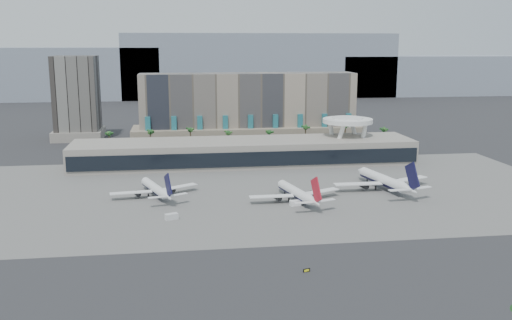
{
  "coord_description": "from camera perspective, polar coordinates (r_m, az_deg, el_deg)",
  "views": [
    {
      "loc": [
        -33.09,
        -169.42,
        59.78
      ],
      "look_at": [
        -3.89,
        40.0,
        16.27
      ],
      "focal_mm": 40.0,
      "sensor_mm": 36.0,
      "label": 1
    }
  ],
  "objects": [
    {
      "name": "ground",
      "position": [
        182.68,
        2.97,
        -7.49
      ],
      "size": [
        900.0,
        900.0,
        0.0
      ],
      "primitive_type": "plane",
      "color": "#232326",
      "rests_on": "ground"
    },
    {
      "name": "apron_pad",
      "position": [
        234.58,
        0.44,
        -3.13
      ],
      "size": [
        260.0,
        130.0,
        0.06
      ],
      "primitive_type": "cube",
      "color": "#5B5B59",
      "rests_on": "ground"
    },
    {
      "name": "mountain_ridge",
      "position": [
        643.02,
        -2.52,
        8.95
      ],
      "size": [
        680.0,
        60.0,
        70.0
      ],
      "color": "gray",
      "rests_on": "ground"
    },
    {
      "name": "hotel",
      "position": [
        349.18,
        -0.79,
        4.56
      ],
      "size": [
        140.0,
        30.0,
        42.0
      ],
      "color": "gray",
      "rests_on": "ground"
    },
    {
      "name": "office_tower",
      "position": [
        376.38,
        -17.45,
        5.48
      ],
      "size": [
        30.0,
        30.0,
        52.0
      ],
      "color": "black",
      "rests_on": "ground"
    },
    {
      "name": "terminal",
      "position": [
        286.21,
        -1.16,
        0.9
      ],
      "size": [
        170.0,
        32.5,
        14.5
      ],
      "color": "#9E978A",
      "rests_on": "ground"
    },
    {
      "name": "saucer_structure",
      "position": [
        301.55,
        9.14,
        3.6
      ],
      "size": [
        26.0,
        26.0,
        21.89
      ],
      "color": "white",
      "rests_on": "ground"
    },
    {
      "name": "palm_row",
      "position": [
        320.77,
        -0.66,
        2.79
      ],
      "size": [
        157.8,
        2.8,
        13.1
      ],
      "color": "brown",
      "rests_on": "ground"
    },
    {
      "name": "airliner_left",
      "position": [
        229.17,
        -10.0,
        -2.84
      ],
      "size": [
        34.41,
        35.56,
        12.8
      ],
      "rotation": [
        0.0,
        0.0,
        0.34
      ],
      "color": "white",
      "rests_on": "ground"
    },
    {
      "name": "airliner_centre",
      "position": [
        219.52,
        4.11,
        -3.29
      ],
      "size": [
        36.84,
        38.28,
        13.4
      ],
      "rotation": [
        0.0,
        0.0,
        0.22
      ],
      "color": "white",
      "rests_on": "ground"
    },
    {
      "name": "airliner_right",
      "position": [
        242.0,
        12.72,
        -2.0
      ],
      "size": [
        43.2,
        44.91,
        15.68
      ],
      "rotation": [
        0.0,
        0.0,
        0.21
      ],
      "color": "white",
      "rests_on": "ground"
    },
    {
      "name": "service_vehicle_a",
      "position": [
        199.51,
        -8.45,
        -5.62
      ],
      "size": [
        4.84,
        3.58,
        2.13
      ],
      "primitive_type": "cube",
      "rotation": [
        0.0,
        0.0,
        0.37
      ],
      "color": "silver",
      "rests_on": "ground"
    },
    {
      "name": "service_vehicle_b",
      "position": [
        214.3,
        3.94,
        -4.32
      ],
      "size": [
        4.23,
        2.85,
        2.01
      ],
      "primitive_type": "cube",
      "rotation": [
        0.0,
        0.0,
        0.17
      ],
      "color": "white",
      "rests_on": "ground"
    },
    {
      "name": "taxiway_sign",
      "position": [
        154.98,
        5.08,
        -10.93
      ],
      "size": [
        2.02,
        0.84,
        0.92
      ],
      "rotation": [
        0.0,
        0.0,
        0.29
      ],
      "color": "black",
      "rests_on": "ground"
    }
  ]
}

